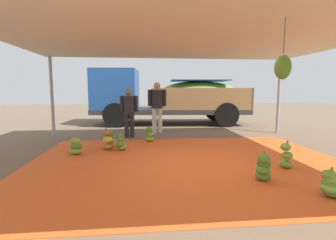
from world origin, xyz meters
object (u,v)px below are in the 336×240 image
(banana_bunch_8, at_px, (110,139))
(worker_1, at_px, (129,109))
(banana_bunch_3, at_px, (150,135))
(banana_bunch_6, at_px, (286,157))
(worker_0, at_px, (157,103))
(banana_bunch_4, at_px, (263,168))
(cargo_truck_main, at_px, (166,96))
(banana_bunch_9, at_px, (331,184))
(banana_bunch_7, at_px, (76,147))
(banana_bunch_5, at_px, (108,141))
(banana_bunch_2, at_px, (121,142))

(banana_bunch_8, distance_m, worker_1, 1.58)
(banana_bunch_3, distance_m, worker_1, 1.24)
(banana_bunch_3, xyz_separation_m, worker_1, (-0.63, 0.80, 0.70))
(banana_bunch_6, bearing_deg, worker_0, 116.59)
(banana_bunch_6, bearing_deg, banana_bunch_4, -142.02)
(cargo_truck_main, xyz_separation_m, worker_0, (-0.54, -2.34, -0.19))
(banana_bunch_3, relative_size, cargo_truck_main, 0.07)
(banana_bunch_6, relative_size, cargo_truck_main, 0.08)
(banana_bunch_3, relative_size, banana_bunch_9, 1.09)
(banana_bunch_7, bearing_deg, banana_bunch_3, 36.43)
(banana_bunch_3, bearing_deg, banana_bunch_8, -153.50)
(banana_bunch_7, xyz_separation_m, banana_bunch_8, (0.68, 0.76, 0.01))
(banana_bunch_5, height_order, worker_1, worker_1)
(banana_bunch_9, relative_size, worker_1, 0.27)
(banana_bunch_2, bearing_deg, banana_bunch_8, 125.26)
(banana_bunch_5, relative_size, banana_bunch_8, 1.21)
(banana_bunch_5, bearing_deg, worker_0, 61.10)
(banana_bunch_5, xyz_separation_m, banana_bunch_7, (-0.68, -0.38, -0.05))
(banana_bunch_2, relative_size, cargo_truck_main, 0.07)
(banana_bunch_7, distance_m, cargo_truck_main, 5.96)
(banana_bunch_7, bearing_deg, banana_bunch_2, 16.39)
(banana_bunch_8, bearing_deg, banana_bunch_2, -54.74)
(banana_bunch_4, relative_size, banana_bunch_7, 1.18)
(banana_bunch_4, bearing_deg, cargo_truck_main, 97.14)
(banana_bunch_5, height_order, banana_bunch_6, banana_bunch_5)
(banana_bunch_7, bearing_deg, cargo_truck_main, 63.55)
(cargo_truck_main, height_order, worker_1, cargo_truck_main)
(banana_bunch_9, relative_size, worker_0, 0.24)
(banana_bunch_6, distance_m, banana_bunch_8, 4.26)
(banana_bunch_3, height_order, banana_bunch_9, banana_bunch_3)
(banana_bunch_6, bearing_deg, banana_bunch_5, 152.50)
(banana_bunch_9, bearing_deg, banana_bunch_2, 135.49)
(banana_bunch_6, bearing_deg, banana_bunch_2, 151.24)
(banana_bunch_5, bearing_deg, banana_bunch_8, 88.92)
(banana_bunch_4, xyz_separation_m, banana_bunch_9, (0.63, -0.71, -0.04))
(worker_0, bearing_deg, banana_bunch_8, -122.90)
(banana_bunch_9, distance_m, worker_0, 6.15)
(banana_bunch_6, xyz_separation_m, cargo_truck_main, (-1.68, 6.76, 1.00))
(banana_bunch_4, relative_size, worker_0, 0.28)
(worker_1, bearing_deg, banana_bunch_2, -93.87)
(banana_bunch_5, bearing_deg, banana_bunch_2, -13.73)
(banana_bunch_8, distance_m, banana_bunch_9, 4.99)
(banana_bunch_3, distance_m, worker_0, 1.84)
(banana_bunch_9, bearing_deg, cargo_truck_main, 100.90)
(banana_bunch_6, height_order, worker_1, worker_1)
(banana_bunch_6, xyz_separation_m, worker_1, (-3.16, 3.61, 0.67))
(banana_bunch_5, xyz_separation_m, cargo_truck_main, (1.94, 4.88, 0.99))
(banana_bunch_2, distance_m, banana_bunch_7, 1.06)
(banana_bunch_7, height_order, banana_bunch_9, same)
(banana_bunch_8, bearing_deg, banana_bunch_9, -45.67)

